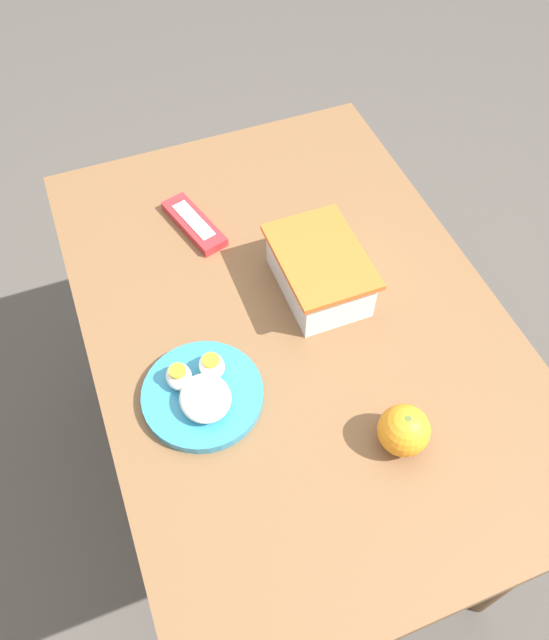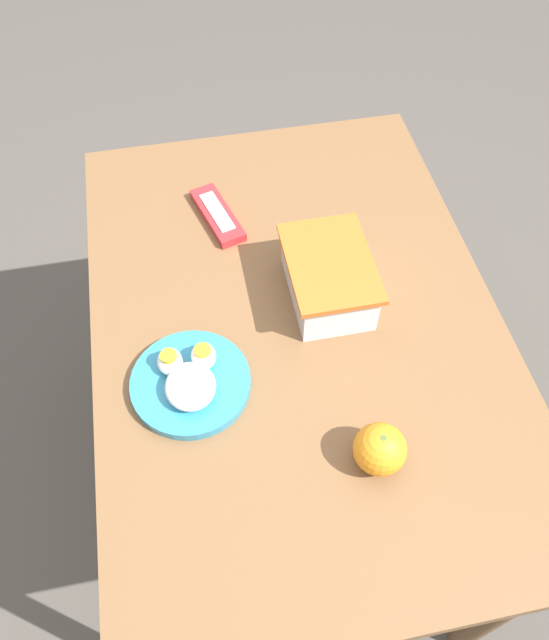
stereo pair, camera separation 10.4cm
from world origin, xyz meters
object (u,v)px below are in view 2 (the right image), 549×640
food_container (328,280)px  rice_plate (190,381)px  orange_fruit (380,449)px  candy_bar (218,215)px

food_container → rice_plate: 0.30m
orange_fruit → rice_plate: size_ratio=0.41×
candy_bar → food_container: bearing=36.3°
food_container → orange_fruit: bearing=-0.5°
food_container → orange_fruit: size_ratio=2.57×
food_container → orange_fruit: food_container is taller
orange_fruit → rice_plate: 0.31m
food_container → candy_bar: size_ratio=1.21×
rice_plate → candy_bar: rice_plate is taller
orange_fruit → rice_plate: orange_fruit is taller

